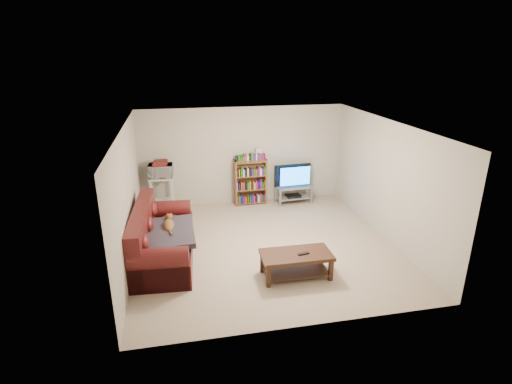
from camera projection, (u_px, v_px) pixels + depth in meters
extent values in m
plane|color=#BFA78E|center=(265.00, 245.00, 7.94)|extent=(5.00, 5.00, 0.00)
plane|color=white|center=(266.00, 125.00, 7.13)|extent=(5.00, 5.00, 0.00)
plane|color=beige|center=(243.00, 156.00, 9.84)|extent=(5.00, 0.00, 5.00)
plane|color=beige|center=(308.00, 250.00, 5.23)|extent=(5.00, 0.00, 5.00)
plane|color=beige|center=(128.00, 198.00, 7.06)|extent=(0.00, 5.00, 5.00)
plane|color=beige|center=(387.00, 180.00, 8.01)|extent=(0.00, 5.00, 5.00)
cube|color=#4E1414|center=(165.00, 247.00, 7.40)|extent=(1.15, 2.39, 0.45)
cube|color=#4E1414|center=(142.00, 234.00, 7.26)|extent=(0.40, 2.35, 0.98)
cube|color=#4E1414|center=(160.00, 274.00, 6.40)|extent=(0.97, 0.30, 0.57)
cube|color=#4E1414|center=(168.00, 221.00, 8.36)|extent=(0.97, 0.30, 0.57)
cube|color=#342D39|center=(168.00, 233.00, 7.15)|extent=(0.93, 1.19, 0.19)
cube|color=#341D12|center=(296.00, 255.00, 6.75)|extent=(1.20, 0.61, 0.06)
cube|color=#341D12|center=(296.00, 271.00, 6.85)|extent=(1.08, 0.55, 0.03)
cube|color=#341D12|center=(268.00, 277.00, 6.51)|extent=(0.07, 0.07, 0.38)
cube|color=#341D12|center=(331.00, 270.00, 6.70)|extent=(0.07, 0.07, 0.38)
cube|color=#341D12|center=(262.00, 262.00, 6.95)|extent=(0.07, 0.07, 0.38)
cube|color=#341D12|center=(321.00, 257.00, 7.14)|extent=(0.07, 0.07, 0.38)
cube|color=black|center=(304.00, 254.00, 6.70)|extent=(0.20, 0.08, 0.02)
cube|color=#999EA3|center=(294.00, 187.00, 10.00)|extent=(0.91, 0.46, 0.03)
cube|color=#999EA3|center=(293.00, 197.00, 10.10)|extent=(0.86, 0.44, 0.02)
cube|color=gray|center=(280.00, 198.00, 9.81)|extent=(0.05, 0.05, 0.44)
cube|color=gray|center=(311.00, 195.00, 10.02)|extent=(0.05, 0.05, 0.44)
cube|color=gray|center=(276.00, 194.00, 10.12)|extent=(0.05, 0.05, 0.44)
cube|color=gray|center=(306.00, 191.00, 10.33)|extent=(0.05, 0.05, 0.44)
imported|color=black|center=(294.00, 176.00, 9.90)|extent=(0.96, 0.19, 0.55)
cube|color=black|center=(293.00, 196.00, 10.08)|extent=(0.37, 0.27, 0.06)
cube|color=brown|center=(235.00, 183.00, 9.82)|extent=(0.05, 0.25, 1.15)
cube|color=brown|center=(265.00, 181.00, 9.98)|extent=(0.05, 0.25, 1.15)
cube|color=brown|center=(250.00, 160.00, 9.71)|extent=(0.80, 0.27, 0.03)
cube|color=maroon|center=(243.00, 159.00, 9.65)|extent=(0.23, 0.18, 0.06)
cube|color=silver|center=(161.00, 178.00, 9.26)|extent=(0.58, 0.44, 0.04)
cube|color=silver|center=(163.00, 201.00, 9.45)|extent=(0.52, 0.40, 0.03)
cube|color=silver|center=(152.00, 199.00, 9.23)|extent=(0.05, 0.05, 0.85)
cube|color=silver|center=(173.00, 198.00, 9.29)|extent=(0.05, 0.05, 0.85)
cube|color=silver|center=(153.00, 194.00, 9.53)|extent=(0.05, 0.05, 0.85)
cube|color=silver|center=(173.00, 193.00, 9.59)|extent=(0.05, 0.05, 0.85)
imported|color=silver|center=(161.00, 171.00, 9.20)|extent=(0.57, 0.41, 0.30)
cube|color=maroon|center=(160.00, 163.00, 9.14)|extent=(0.34, 0.30, 0.05)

